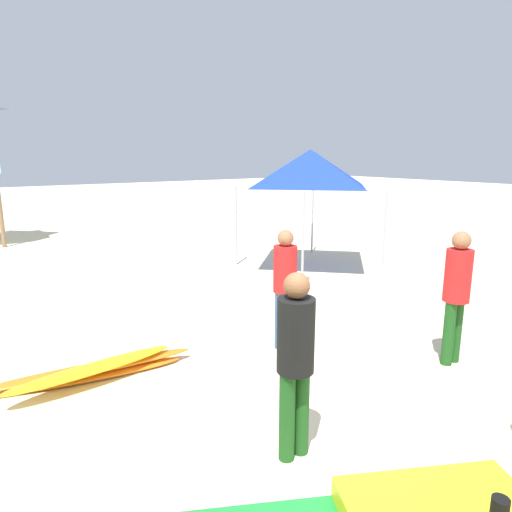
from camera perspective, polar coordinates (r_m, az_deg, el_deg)
ground at (r=4.03m, az=11.33°, el=-28.26°), size 80.00×80.00×0.00m
surfboard_pile at (r=5.89m, az=-19.77°, el=-13.34°), size 2.47×0.71×0.24m
lifeguard_near_left at (r=3.95m, az=4.95°, el=-12.16°), size 0.32×0.32×1.68m
lifeguard_near_center at (r=6.18m, az=3.64°, el=-3.16°), size 0.32×0.32×1.64m
lifeguard_near_right at (r=6.20m, az=23.80°, el=-3.79°), size 0.32×0.32×1.71m
popup_canopy at (r=10.53m, az=6.77°, el=10.86°), size 2.48×2.48×2.73m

